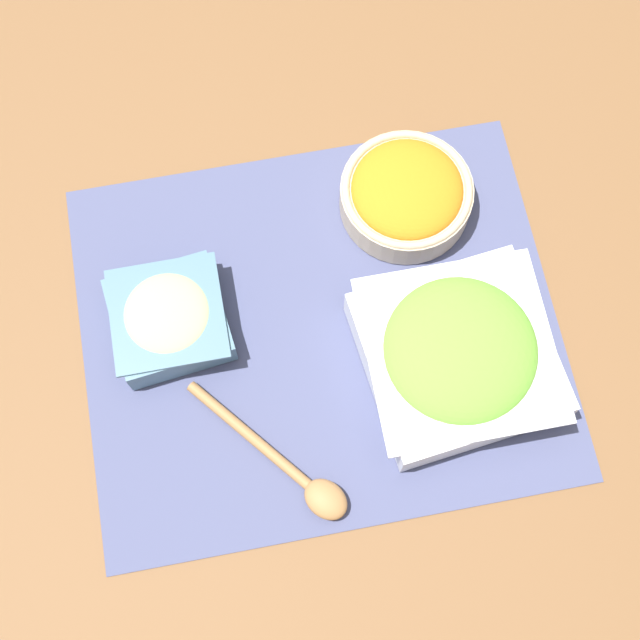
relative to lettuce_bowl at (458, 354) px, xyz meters
The scene contains 6 objects.
ground_plane 0.16m from the lettuce_bowl, 154.31° to the left, with size 3.00×3.00×0.00m, color brown.
placemat 0.16m from the lettuce_bowl, 154.31° to the left, with size 0.53×0.45×0.00m.
lettuce_bowl is the anchor object (origin of this frame).
cucumber_bowl 0.32m from the lettuce_bowl, 161.54° to the left, with size 0.13×0.13×0.05m.
carrot_bowl 0.20m from the lettuce_bowl, 93.66° to the left, with size 0.15×0.15×0.06m.
wooden_spoon 0.22m from the lettuce_bowl, 154.76° to the right, with size 0.16×0.18×0.02m.
Camera 1 is at (-0.06, -0.31, 0.95)m, focal length 50.00 mm.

